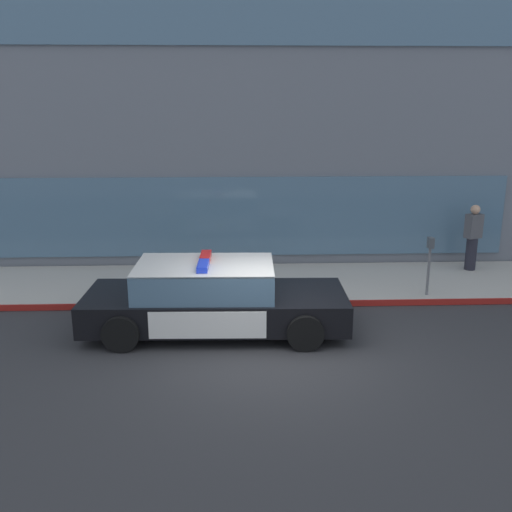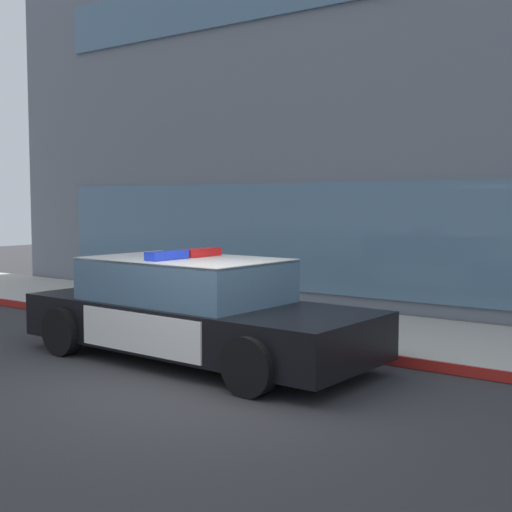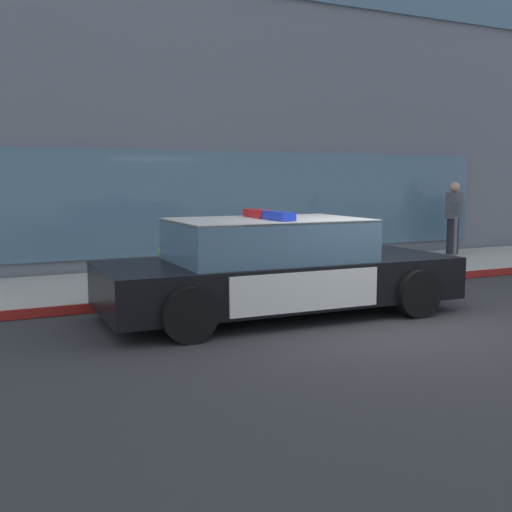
{
  "view_description": "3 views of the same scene",
  "coord_description": "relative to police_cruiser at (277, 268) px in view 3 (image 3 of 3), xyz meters",
  "views": [
    {
      "loc": [
        -0.66,
        -9.56,
        4.4
      ],
      "look_at": [
        -0.22,
        1.76,
        1.33
      ],
      "focal_mm": 40.16,
      "sensor_mm": 36.0,
      "label": 1
    },
    {
      "loc": [
        5.13,
        -5.93,
        2.16
      ],
      "look_at": [
        -1.05,
        2.42,
        1.33
      ],
      "focal_mm": 48.66,
      "sensor_mm": 36.0,
      "label": 2
    },
    {
      "loc": [
        -5.13,
        -6.63,
        1.92
      ],
      "look_at": [
        -1.27,
        1.35,
        0.82
      ],
      "focal_mm": 43.48,
      "sensor_mm": 36.0,
      "label": 3
    }
  ],
  "objects": [
    {
      "name": "ground",
      "position": [
        1.09,
        -1.04,
        -0.68
      ],
      "size": [
        48.0,
        48.0,
        0.0
      ],
      "primitive_type": "plane",
      "color": "#303033"
    },
    {
      "name": "sidewalk",
      "position": [
        1.09,
        2.78,
        -0.61
      ],
      "size": [
        48.0,
        2.99,
        0.15
      ],
      "primitive_type": "cube",
      "color": "#B2ADA3",
      "rests_on": "ground"
    },
    {
      "name": "curb_red_paint",
      "position": [
        1.09,
        1.28,
        -0.61
      ],
      "size": [
        28.8,
        0.04,
        0.14
      ],
      "primitive_type": "cube",
      "color": "maroon",
      "rests_on": "ground"
    },
    {
      "name": "storefront_building",
      "position": [
        3.09,
        8.33,
        3.68
      ],
      "size": [
        25.41,
        8.1,
        8.72
      ],
      "color": "slate",
      "rests_on": "ground"
    },
    {
      "name": "police_cruiser",
      "position": [
        0.0,
        0.0,
        0.0
      ],
      "size": [
        5.12,
        2.2,
        1.49
      ],
      "rotation": [
        0.0,
        0.0,
        -0.03
      ],
      "color": "black",
      "rests_on": "ground"
    },
    {
      "name": "fire_hydrant",
      "position": [
        -1.14,
        1.66,
        -0.18
      ],
      "size": [
        0.34,
        0.39,
        0.73
      ],
      "color": "#4C994C",
      "rests_on": "sidewalk"
    },
    {
      "name": "pedestrian_on_sidewalk",
      "position": [
        6.58,
        3.53,
        0.33
      ],
      "size": [
        0.47,
        0.39,
        1.71
      ],
      "rotation": [
        0.0,
        0.0,
        1.96
      ],
      "color": "#23232D",
      "rests_on": "sidewalk"
    },
    {
      "name": "parking_meter",
      "position": [
        4.79,
        1.56,
        0.4
      ],
      "size": [
        0.12,
        0.18,
        1.34
      ],
      "color": "slate",
      "rests_on": "sidewalk"
    }
  ]
}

